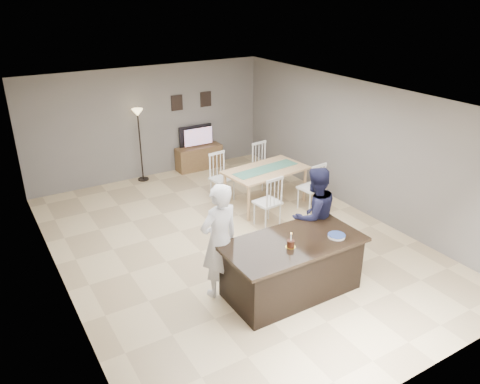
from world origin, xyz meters
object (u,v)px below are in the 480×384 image
tv_console (199,158)px  woman (219,241)px  dining_table (266,175)px  television (197,136)px  kitchen_island (292,266)px  man (314,216)px  birthday_cake (291,244)px  plate_stack (336,236)px  floor_lamp (139,126)px

tv_console → woman: bearing=-113.2°
dining_table → television: bearing=88.9°
kitchen_island → tv_console: bearing=77.8°
woman → man: (1.81, 0.00, -0.06)m
kitchen_island → woman: bearing=149.9°
television → birthday_cake: 5.91m
woman → television: bearing=-121.5°
television → birthday_cake: size_ratio=3.84×
dining_table → plate_stack: bearing=-110.9°
woman → floor_lamp: woman is taller
woman → man: size_ratio=1.07×
kitchen_island → floor_lamp: (-0.34, 5.59, 0.92)m
tv_console → plate_stack: 5.88m
plate_stack → dining_table: (0.81, 3.11, -0.24)m
tv_console → television: 0.57m
dining_table → floor_lamp: floor_lamp is taller
kitchen_island → floor_lamp: bearing=93.5°
floor_lamp → kitchen_island: bearing=-86.5°
plate_stack → floor_lamp: floor_lamp is taller
tv_console → man: (-0.34, -5.02, 0.56)m
man → plate_stack: 0.83m
television → dining_table: television is taller
woman → birthday_cake: (0.82, -0.67, 0.04)m
floor_lamp → tv_console: bearing=-0.7°
television → woman: woman is taller
birthday_cake → dining_table: (1.59, 2.98, -0.28)m
tv_console → birthday_cake: 5.88m
birthday_cake → kitchen_island: bearing=41.6°
television → plate_stack: television is taller
kitchen_island → man: (0.86, 0.55, 0.41)m
television → plate_stack: (-0.56, -5.89, 0.06)m
tv_console → plate_stack: size_ratio=4.50×
plate_stack → kitchen_island: bearing=159.0°
tv_console → floor_lamp: bearing=179.3°
tv_console → television: television is taller
man → birthday_cake: bearing=35.3°
birthday_cake → plate_stack: (0.77, -0.13, -0.04)m
tv_console → birthday_cake: (-1.33, -5.69, 0.66)m
birthday_cake → dining_table: birthday_cake is taller
tv_console → plate_stack: plate_stack is taller
woman → plate_stack: 1.78m
television → birthday_cake: bearing=77.0°
television → floor_lamp: floor_lamp is taller
man → plate_stack: size_ratio=6.44×
woman → plate_stack: bearing=144.8°
woman → dining_table: bearing=-144.7°
man → kitchen_island: bearing=34.0°
tv_console → man: bearing=-93.9°
television → man: bearing=86.2°
man → plate_stack: man is taller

